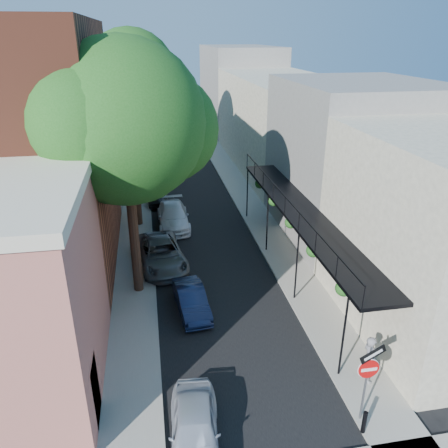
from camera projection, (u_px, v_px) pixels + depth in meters
name	position (u px, v px, depth m)	size (l,w,h in m)	color
road_surface	(182.00, 170.00, 39.60)	(6.00, 64.00, 0.01)	black
sidewalk_left	(137.00, 171.00, 38.94)	(2.00, 64.00, 0.12)	gray
sidewalk_right	(225.00, 167.00, 40.21)	(2.00, 64.00, 0.12)	gray
buildings_left	(66.00, 121.00, 35.03)	(10.10, 59.10, 12.00)	#B2655B
buildings_right	(282.00, 119.00, 38.80)	(9.80, 55.00, 10.00)	beige
sign_post	(368.00, 372.00, 13.09)	(0.89, 0.17, 2.99)	#595B60
bollard	(364.00, 422.00, 13.24)	(0.14, 0.14, 0.80)	black
oak_near	(135.00, 125.00, 18.10)	(7.48, 6.80, 11.42)	black
oak_mid	(137.00, 113.00, 25.61)	(6.60, 6.00, 10.20)	black
oak_far	(137.00, 78.00, 33.30)	(7.70, 7.00, 11.90)	black
parked_car_a	(195.00, 429.00, 12.89)	(1.48, 3.69, 1.26)	#A7ADB9
parked_car_b	(191.00, 300.00, 19.23)	(1.20, 3.44, 1.13)	#121C3A
parked_car_c	(161.00, 254.00, 23.03)	(2.26, 4.89, 1.36)	#515558
parked_car_d	(173.00, 216.00, 27.77)	(1.90, 4.67, 1.35)	white
parked_car_e	(156.00, 196.00, 31.55)	(1.35, 3.35, 1.14)	black
parked_car_f	(156.00, 171.00, 36.88)	(1.43, 4.09, 1.35)	slate
parked_car_g	(160.00, 157.00, 41.19)	(2.15, 4.66, 1.29)	gray
pedestrian	(369.00, 359.00, 15.07)	(0.66, 0.44, 1.82)	slate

